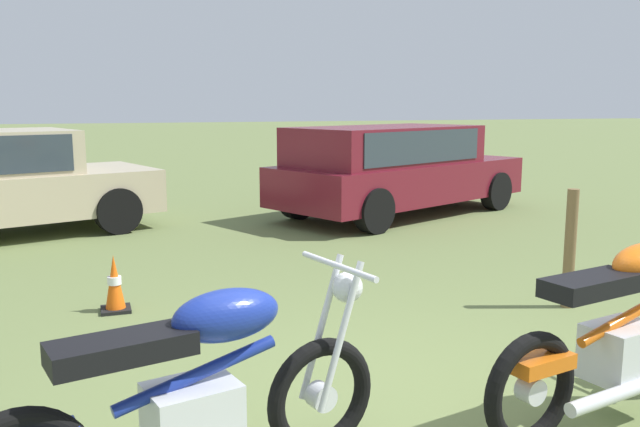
{
  "coord_description": "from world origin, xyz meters",
  "views": [
    {
      "loc": [
        -1.6,
        -3.19,
        1.79
      ],
      "look_at": [
        0.16,
        1.85,
        0.9
      ],
      "focal_mm": 37.22,
      "sensor_mm": 36.0,
      "label": 1
    }
  ],
  "objects": [
    {
      "name": "ground_plane",
      "position": [
        0.0,
        0.0,
        0.0
      ],
      "size": [
        120.0,
        120.0,
        0.0
      ],
      "primitive_type": "plane",
      "color": "olive"
    },
    {
      "name": "motorcycle_blue",
      "position": [
        -1.21,
        -0.35,
        0.48
      ],
      "size": [
        2.01,
        0.84,
        1.02
      ],
      "rotation": [
        0.0,
        0.0,
        0.24
      ],
      "color": "black",
      "rests_on": "ground"
    },
    {
      "name": "motorcycle_orange",
      "position": [
        1.23,
        -0.34,
        0.49
      ],
      "size": [
        2.04,
        0.8,
        1.02
      ],
      "rotation": [
        0.0,
        0.0,
        0.2
      ],
      "color": "black",
      "rests_on": "ground"
    },
    {
      "name": "car_burgundy",
      "position": [
        2.97,
        6.37,
        0.83
      ],
      "size": [
        4.77,
        3.38,
        1.43
      ],
      "rotation": [
        0.0,
        0.0,
        0.42
      ],
      "color": "maroon",
      "rests_on": "ground"
    },
    {
      "name": "fence_post_wooden",
      "position": [
        2.34,
        1.45,
        0.53
      ],
      "size": [
        0.1,
        0.1,
        1.06
      ],
      "primitive_type": "cylinder",
      "color": "brown",
      "rests_on": "ground"
    },
    {
      "name": "traffic_cone",
      "position": [
        -1.45,
        2.63,
        0.23
      ],
      "size": [
        0.25,
        0.25,
        0.5
      ],
      "color": "#EA590F",
      "rests_on": "ground"
    }
  ]
}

